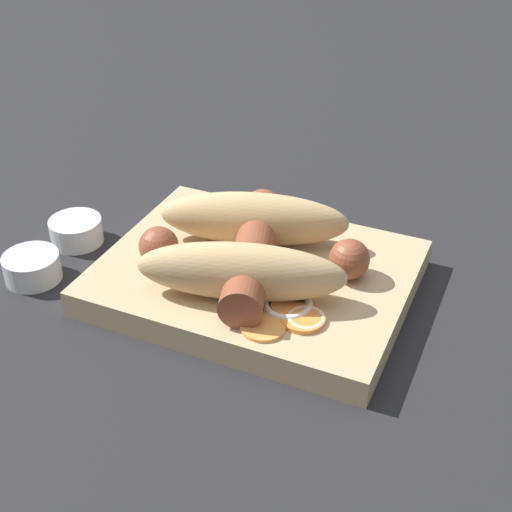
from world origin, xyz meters
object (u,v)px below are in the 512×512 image
Objects in this scene: food_tray at (256,277)px; condiment_cup_far at (32,268)px; sausage at (253,253)px; condiment_cup_near at (75,233)px; bread_roll at (248,244)px.

condiment_cup_far is at bearing -160.50° from food_tray.
condiment_cup_near is at bearing 178.77° from sausage.
sausage is 0.20m from condiment_cup_far.
food_tray is at bearing 87.92° from sausage.
food_tray is at bearing 0.64° from condiment_cup_near.
condiment_cup_near is (-0.19, -0.00, -0.00)m from food_tray.
condiment_cup_far is at bearing -162.17° from sausage.
food_tray is 0.04m from bread_roll.
condiment_cup_far is (-0.18, -0.06, -0.04)m from bread_roll.
bread_roll is 3.93× the size of condiment_cup_far.
bread_roll reaches higher than sausage.
bread_roll is 0.19m from condiment_cup_far.
sausage is at bearing 17.83° from condiment_cup_far.
sausage is 0.19m from condiment_cup_near.
condiment_cup_near is at bearing -179.36° from food_tray.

